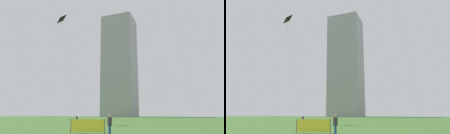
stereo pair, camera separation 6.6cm
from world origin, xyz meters
The scene contains 5 objects.
person_standing_0 centered at (-10.27, 15.59, 0.93)m, with size 0.36×0.36×1.61m.
person_standing_4 centered at (1.99, 2.85, 1.05)m, with size 0.40×0.40×1.82m.
kite_flying_3 centered at (-17.87, 19.15, 22.14)m, with size 8.67×3.61×23.38m.
distant_highrise_0 centered at (-42.95, 111.96, 34.87)m, with size 21.31×18.47×69.73m, color #939399.
event_banner centered at (-1.26, 4.49, 0.75)m, with size 3.43×1.04×1.41m.
Camera 1 is at (9.74, -13.23, 1.88)m, focal length 32.07 mm.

